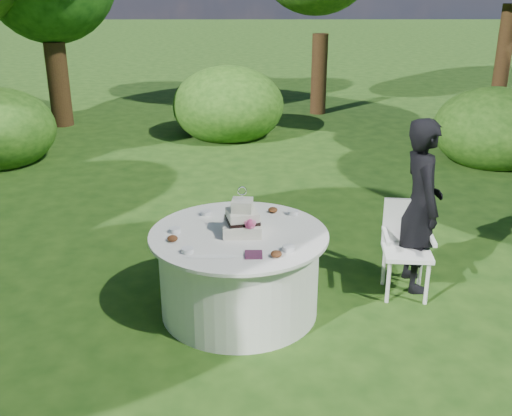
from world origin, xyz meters
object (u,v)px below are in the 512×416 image
(chair, at_px, (406,241))
(table, at_px, (239,272))
(cake, at_px, (242,221))
(napkins, at_px, (254,255))
(guest, at_px, (420,205))

(chair, bearing_deg, table, -166.51)
(cake, relative_size, chair, 0.48)
(napkins, bearing_deg, chair, 29.99)
(napkins, distance_m, table, 0.61)
(napkins, height_order, cake, cake)
(napkins, height_order, table, napkins)
(napkins, relative_size, guest, 0.08)
(napkins, distance_m, chair, 1.69)
(table, distance_m, chair, 1.62)
(napkins, distance_m, guest, 1.84)
(napkins, xyz_separation_m, guest, (1.57, 0.95, 0.06))
(guest, distance_m, chair, 0.36)
(cake, bearing_deg, chair, 13.89)
(guest, relative_size, chair, 1.86)
(table, distance_m, cake, 0.50)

